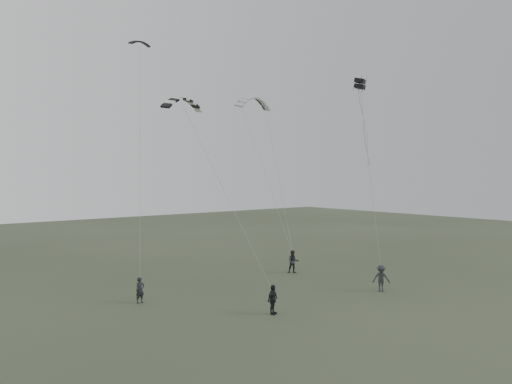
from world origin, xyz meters
TOP-DOWN VIEW (x-y plane):
  - ground at (0.00, 0.00)m, footprint 140.00×140.00m
  - flyer_left at (-8.59, 6.83)m, footprint 0.65×0.45m
  - flyer_right at (6.09, 7.77)m, footprint 1.20×1.14m
  - flyer_center at (-3.56, -0.66)m, footprint 1.14×0.76m
  - flyer_far at (6.39, -1.14)m, footprint 1.38×1.36m
  - kite_dark_small at (-6.52, 10.79)m, footprint 1.62×0.70m
  - kite_pale_large at (7.89, 15.42)m, footprint 4.50×2.08m
  - kite_striped at (-5.67, 6.19)m, footprint 3.22×1.45m
  - kite_box at (7.73, 2.02)m, footprint 1.03×1.10m

SIDE VIEW (x-z plane):
  - ground at x=0.00m, z-range 0.00..0.00m
  - flyer_left at x=-8.59m, z-range 0.00..1.70m
  - flyer_center at x=-3.56m, z-range 0.00..1.79m
  - flyer_far at x=6.39m, z-range 0.00..1.91m
  - flyer_right at x=6.09m, z-range 0.00..1.95m
  - kite_striped at x=-5.67m, z-range 12.89..14.23m
  - kite_box at x=7.73m, z-range 15.05..15.94m
  - kite_pale_large at x=7.89m, z-range 15.13..17.10m
  - kite_dark_small at x=-6.52m, z-range 17.85..18.47m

